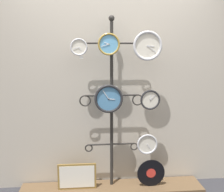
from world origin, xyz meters
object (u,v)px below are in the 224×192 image
Objects in this scene: clock_top_center at (109,44)px; clock_middle_right at (150,100)px; clock_top_right at (148,46)px; display_stand at (112,133)px; vinyl_record at (151,173)px; picture_frame at (77,176)px; clock_bottom_right at (147,144)px; clock_top_left at (79,47)px; clock_middle_center at (109,99)px.

clock_middle_right is at bearing -1.84° from clock_top_center.
clock_middle_right is (0.05, 0.01, -0.61)m from clock_top_right.
display_stand is 0.69m from vinyl_record.
clock_top_center is 0.75× the size of clock_top_right.
vinyl_record is at bearing -0.98° from picture_frame.
clock_top_right is 1.33× the size of clock_bottom_right.
clock_top_left is 1.51m from picture_frame.
clock_middle_right is 0.94× the size of clock_bottom_right.
clock_middle_right is (0.44, -0.09, 0.41)m from display_stand.
clock_top_center is at bearing -115.40° from display_stand.
display_stand is 0.61m from clock_middle_right.
clock_middle_right is at bearing -12.08° from display_stand.
clock_middle_right reaches higher than picture_frame.
clock_top_right reaches higher than clock_bottom_right.
picture_frame is (-0.83, 0.02, -0.38)m from clock_bottom_right.
display_stand reaches higher than picture_frame.
clock_bottom_right is 0.37m from vinyl_record.
display_stand is 8.42× the size of clock_bottom_right.
vinyl_record is (0.47, -0.09, -0.49)m from display_stand.
clock_middle_center is at bearing -110.87° from display_stand.
clock_top_left reaches higher than clock_bottom_right.
clock_top_right is (0.39, -0.10, 1.02)m from display_stand.
vinyl_record reaches higher than picture_frame.
display_stand is at bearing 69.13° from clock_middle_center.
clock_middle_center reaches higher than clock_middle_right.
display_stand is at bearing 167.92° from clock_middle_right.
picture_frame is at bearing 174.34° from clock_middle_center.
clock_top_left is 0.41× the size of picture_frame.
display_stand is at bearing 11.86° from clock_top_left.
clock_middle_center is at bearing -178.38° from clock_top_right.
clock_bottom_right is at bearing 8.37° from clock_top_right.
vinyl_record is (0.51, -0.01, -1.53)m from clock_top_center.
clock_top_left is 0.81× the size of clock_middle_right.
clock_top_right reaches higher than clock_top_left.
picture_frame is (-0.81, 0.02, -1.52)m from clock_top_right.
clock_bottom_right is at bearing -13.36° from display_stand.
display_stand reaches higher than vinyl_record.
clock_top_center is at bearing -0.27° from picture_frame.
clock_middle_center is 1.32× the size of clock_bottom_right.
clock_bottom_right is (0.78, -0.02, -1.13)m from clock_top_left.
vinyl_record is 0.89m from picture_frame.
clock_middle_center is at bearing -177.56° from vinyl_record.
clock_top_left is 0.66m from clock_middle_center.
display_stand is at bearing 166.64° from clock_bottom_right.
clock_top_left is at bearing 179.75° from clock_top_center.
display_stand is 1.07m from clock_top_left.
clock_middle_right is at bearing -176.99° from vinyl_record.
clock_middle_right reaches higher than clock_bottom_right.
clock_middle_right is 0.90m from vinyl_record.
vinyl_record is (0.08, 0.01, -1.51)m from clock_top_right.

